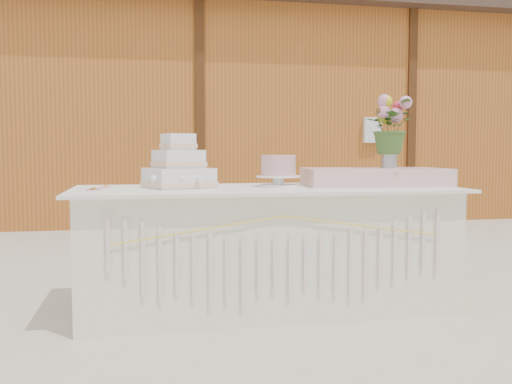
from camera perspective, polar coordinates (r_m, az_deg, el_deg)
ground at (r=3.74m, az=0.94°, el=-11.38°), size 80.00×80.00×0.00m
barn at (r=9.58m, az=-6.95°, el=8.06°), size 12.60×4.60×3.30m
cake_table at (r=3.66m, az=0.96°, el=-5.54°), size 2.40×1.00×0.77m
wedding_cake at (r=3.60m, az=-7.76°, el=2.24°), size 0.48×0.48×0.34m
pink_cake_stand at (r=3.68m, az=2.25°, el=2.31°), size 0.28×0.28×0.21m
satin_runner at (r=3.90m, az=11.71°, el=1.50°), size 0.97×0.63×0.12m
flower_vase at (r=3.99m, az=13.17°, el=3.38°), size 0.10×0.10×0.14m
bouquet at (r=4.00m, az=13.23°, el=7.04°), size 0.44×0.43×0.37m
loose_flowers at (r=3.61m, az=-15.90°, el=0.46°), size 0.23×0.40×0.02m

